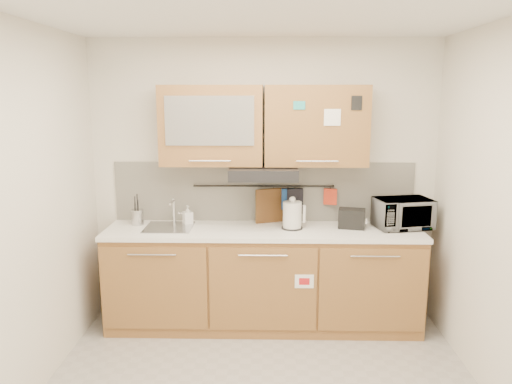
{
  "coord_description": "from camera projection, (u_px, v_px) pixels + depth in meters",
  "views": [
    {
      "loc": [
        0.03,
        -3.11,
        2.12
      ],
      "look_at": [
        -0.06,
        1.05,
        1.28
      ],
      "focal_mm": 35.0,
      "sensor_mm": 36.0,
      "label": 1
    }
  ],
  "objects": [
    {
      "name": "backsplash",
      "position": [
        264.0,
        192.0,
        4.69
      ],
      "size": [
        2.8,
        0.02,
        0.56
      ],
      "primitive_type": "cube",
      "color": "silver",
      "rests_on": "countertop"
    },
    {
      "name": "wall_left",
      "position": [
        17.0,
        220.0,
        3.25
      ],
      "size": [
        0.0,
        3.0,
        3.0
      ],
      "primitive_type": "plane",
      "rotation": [
        1.57,
        0.0,
        1.57
      ],
      "color": "silver",
      "rests_on": "ground"
    },
    {
      "name": "range_hood",
      "position": [
        264.0,
        173.0,
        4.41
      ],
      "size": [
        0.6,
        0.46,
        0.1
      ],
      "primitive_type": "cube",
      "color": "black",
      "rests_on": "upper_cabinets"
    },
    {
      "name": "pot_holder",
      "position": [
        330.0,
        197.0,
        4.63
      ],
      "size": [
        0.12,
        0.05,
        0.15
      ],
      "primitive_type": "cube",
      "rotation": [
        0.0,
        0.0,
        -0.23
      ],
      "color": "red",
      "rests_on": "utensil_rail"
    },
    {
      "name": "sink",
      "position": [
        169.0,
        227.0,
        4.49
      ],
      "size": [
        0.42,
        0.4,
        0.26
      ],
      "color": "silver",
      "rests_on": "countertop"
    },
    {
      "name": "upper_cabinets",
      "position": [
        263.0,
        125.0,
        4.4
      ],
      "size": [
        1.82,
        0.37,
        0.7
      ],
      "color": "#A9793C",
      "rests_on": "wall_back"
    },
    {
      "name": "wall_back",
      "position": [
        264.0,
        181.0,
        4.68
      ],
      "size": [
        3.2,
        0.0,
        3.2
      ],
      "primitive_type": "plane",
      "rotation": [
        1.57,
        0.0,
        0.0
      ],
      "color": "silver",
      "rests_on": "ground"
    },
    {
      "name": "utensil_crock",
      "position": [
        137.0,
        217.0,
        4.58
      ],
      "size": [
        0.14,
        0.14,
        0.28
      ],
      "rotation": [
        0.0,
        0.0,
        -0.23
      ],
      "color": "#ADADB1",
      "rests_on": "countertop"
    },
    {
      "name": "cutting_board",
      "position": [
        274.0,
        211.0,
        4.67
      ],
      "size": [
        0.34,
        0.15,
        0.43
      ],
      "primitive_type": "cube",
      "rotation": [
        0.0,
        0.0,
        0.37
      ],
      "color": "brown",
      "rests_on": "utensil_rail"
    },
    {
      "name": "kettle",
      "position": [
        292.0,
        216.0,
        4.44
      ],
      "size": [
        0.21,
        0.19,
        0.29
      ],
      "rotation": [
        0.0,
        0.0,
        0.09
      ],
      "color": "silver",
      "rests_on": "countertop"
    },
    {
      "name": "countertop",
      "position": [
        263.0,
        231.0,
        4.46
      ],
      "size": [
        2.82,
        0.62,
        0.04
      ],
      "primitive_type": "cube",
      "color": "white",
      "rests_on": "base_cabinet"
    },
    {
      "name": "utensil_rail",
      "position": [
        264.0,
        186.0,
        4.64
      ],
      "size": [
        1.3,
        0.02,
        0.02
      ],
      "primitive_type": "cylinder",
      "rotation": [
        0.0,
        1.57,
        0.0
      ],
      "color": "black",
      "rests_on": "backsplash"
    },
    {
      "name": "base_cabinet",
      "position": [
        263.0,
        283.0,
        4.56
      ],
      "size": [
        2.8,
        0.64,
        0.88
      ],
      "color": "#A9793C",
      "rests_on": "floor"
    },
    {
      "name": "soap_bottle",
      "position": [
        188.0,
        215.0,
        4.59
      ],
      "size": [
        0.11,
        0.11,
        0.18
      ],
      "primitive_type": "imported",
      "rotation": [
        0.0,
        0.0,
        0.5
      ],
      "color": "#999999",
      "rests_on": "countertop"
    },
    {
      "name": "oven_mitt",
      "position": [
        288.0,
        199.0,
        4.64
      ],
      "size": [
        0.12,
        0.05,
        0.2
      ],
      "primitive_type": "cube",
      "rotation": [
        0.0,
        0.0,
        0.16
      ],
      "color": "navy",
      "rests_on": "utensil_rail"
    },
    {
      "name": "dark_pouch",
      "position": [
        295.0,
        201.0,
        4.65
      ],
      "size": [
        0.15,
        0.06,
        0.24
      ],
      "primitive_type": "cube",
      "rotation": [
        0.0,
        0.0,
        0.11
      ],
      "color": "black",
      "rests_on": "utensil_rail"
    },
    {
      "name": "microwave",
      "position": [
        403.0,
        213.0,
        4.46
      ],
      "size": [
        0.54,
        0.42,
        0.27
      ],
      "primitive_type": "imported",
      "rotation": [
        0.0,
        0.0,
        0.21
      ],
      "color": "#999999",
      "rests_on": "countertop"
    },
    {
      "name": "ceiling",
      "position": [
        262.0,
        9.0,
        2.96
      ],
      "size": [
        3.2,
        3.2,
        0.0
      ],
      "primitive_type": "plane",
      "rotation": [
        3.14,
        0.0,
        0.0
      ],
      "color": "white",
      "rests_on": "wall_back"
    },
    {
      "name": "toaster",
      "position": [
        352.0,
        218.0,
        4.46
      ],
      "size": [
        0.26,
        0.18,
        0.18
      ],
      "rotation": [
        0.0,
        0.0,
        -0.21
      ],
      "color": "black",
      "rests_on": "countertop"
    }
  ]
}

